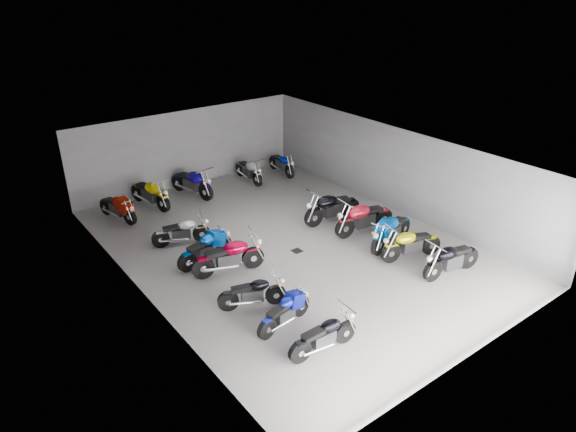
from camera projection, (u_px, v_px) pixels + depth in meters
name	position (u px, v px, depth m)	size (l,w,h in m)	color
ground	(288.00, 245.00, 17.19)	(14.00, 14.00, 0.00)	gray
wall_back	(188.00, 148.00, 21.55)	(10.00, 0.10, 3.20)	slate
wall_left	(139.00, 247.00, 13.78)	(0.10, 14.00, 3.20)	slate
wall_right	(394.00, 169.00, 19.22)	(0.10, 14.00, 3.20)	slate
ceiling	(288.00, 154.00, 15.81)	(10.00, 14.00, 0.04)	black
drain_grate	(297.00, 251.00, 16.83)	(0.32, 0.32, 0.01)	black
motorcycle_left_a	(324.00, 336.00, 12.18)	(1.92, 0.41, 0.84)	black
motorcycle_left_b	(285.00, 312.00, 13.08)	(1.84, 0.50, 0.81)	black
motorcycle_left_c	(253.00, 293.00, 13.84)	(1.79, 0.87, 0.83)	black
motorcycle_left_d	(229.00, 257.00, 15.41)	(2.23, 0.72, 1.00)	black
motorcycle_left_e	(206.00, 248.00, 15.98)	(2.06, 0.53, 0.91)	black
motorcycle_left_f	(182.00, 232.00, 17.07)	(1.88, 0.78, 0.86)	black
motorcycle_right_a	(451.00, 259.00, 15.32)	(2.18, 0.50, 0.96)	black
motorcycle_right_b	(411.00, 244.00, 16.20)	(2.10, 0.72, 0.94)	black
motorcycle_right_c	(391.00, 231.00, 16.91)	(2.29, 0.69, 1.02)	black
motorcycle_right_d	(364.00, 218.00, 17.79)	(2.39, 0.56, 1.05)	black
motorcycle_right_e	(332.00, 207.00, 18.58)	(2.37, 0.53, 1.04)	black
motorcycle_back_a	(118.00, 208.00, 18.75)	(0.68, 2.02, 0.91)	black
motorcycle_back_b	(150.00, 193.00, 19.82)	(0.68, 2.29, 1.02)	black
motorcycle_back_c	(192.00, 183.00, 20.79)	(0.74, 2.34, 1.04)	black
motorcycle_back_e	(249.00, 170.00, 22.27)	(0.43, 2.09, 0.92)	black
motorcycle_back_f	(282.00, 164.00, 23.10)	(0.44, 2.02, 0.89)	black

